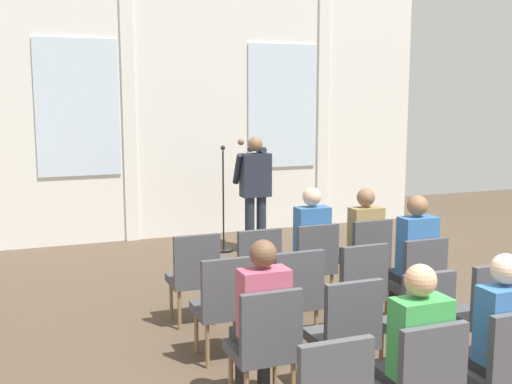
{
  "coord_description": "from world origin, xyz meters",
  "views": [
    {
      "loc": [
        -2.61,
        -3.14,
        2.31
      ],
      "look_at": [
        0.19,
        4.17,
        1.09
      ],
      "focal_mm": 44.95,
      "sensor_mm": 36.0,
      "label": 1
    }
  ],
  "objects_px": {
    "chair_r0_c0": "(194,273)",
    "chair_r2_c1": "(346,330)",
    "chair_r2_c3": "(486,309)",
    "chair_r0_c2": "(313,260)",
    "speaker": "(255,186)",
    "chair_r2_c2": "(419,319)",
    "audience_r2_c0": "(261,314)",
    "audience_r1_c3": "(414,255)",
    "chair_r1_c1": "(294,293)",
    "audience_r0_c2": "(310,241)",
    "chair_r3_c1": "(421,382)",
    "chair_r1_c0": "(224,302)",
    "chair_r3_c2": "(505,366)",
    "mic_stand": "(224,229)",
    "chair_r1_c2": "(358,285)",
    "chair_r1_c3": "(418,278)",
    "chair_r2_c0": "(265,342)",
    "chair_r0_c3": "(367,255)",
    "audience_r3_c1": "(414,350)",
    "audience_r3_c2": "(498,336)",
    "chair_r0_c1": "(256,266)",
    "audience_r0_c3": "(363,238)"
  },
  "relations": [
    {
      "from": "chair_r0_c1",
      "to": "chair_r1_c3",
      "type": "xyz_separation_m",
      "value": [
        1.31,
        -0.95,
        0.0
      ]
    },
    {
      "from": "audience_r2_c0",
      "to": "chair_r2_c3",
      "type": "distance_m",
      "value": 1.97
    },
    {
      "from": "speaker",
      "to": "chair_r0_c0",
      "type": "relative_size",
      "value": 1.79
    },
    {
      "from": "chair_r0_c1",
      "to": "chair_r3_c2",
      "type": "height_order",
      "value": "same"
    },
    {
      "from": "audience_r2_c0",
      "to": "audience_r0_c2",
      "type": "bearing_deg",
      "value": 55.45
    },
    {
      "from": "chair_r2_c0",
      "to": "chair_r2_c2",
      "type": "height_order",
      "value": "same"
    },
    {
      "from": "chair_r1_c0",
      "to": "chair_r2_c3",
      "type": "bearing_deg",
      "value": -25.86
    },
    {
      "from": "chair_r0_c2",
      "to": "chair_r0_c0",
      "type": "bearing_deg",
      "value": 180.0
    },
    {
      "from": "chair_r3_c2",
      "to": "chair_r3_c1",
      "type": "bearing_deg",
      "value": 180.0
    },
    {
      "from": "audience_r1_c3",
      "to": "chair_r2_c2",
      "type": "relative_size",
      "value": 1.42
    },
    {
      "from": "chair_r0_c2",
      "to": "chair_r1_c1",
      "type": "bearing_deg",
      "value": -124.51
    },
    {
      "from": "chair_r3_c1",
      "to": "chair_r0_c3",
      "type": "bearing_deg",
      "value": 65.37
    },
    {
      "from": "chair_r3_c1",
      "to": "audience_r1_c3",
      "type": "bearing_deg",
      "value": 56.58
    },
    {
      "from": "audience_r0_c2",
      "to": "chair_r2_c0",
      "type": "relative_size",
      "value": 1.4
    },
    {
      "from": "speaker",
      "to": "chair_r1_c3",
      "type": "xyz_separation_m",
      "value": [
        0.36,
        -3.47,
        -0.45
      ]
    },
    {
      "from": "chair_r1_c2",
      "to": "audience_r3_c1",
      "type": "height_order",
      "value": "audience_r3_c1"
    },
    {
      "from": "speaker",
      "to": "chair_r2_c2",
      "type": "relative_size",
      "value": 1.79
    },
    {
      "from": "mic_stand",
      "to": "chair_r1_c2",
      "type": "distance_m",
      "value": 3.71
    },
    {
      "from": "audience_r0_c3",
      "to": "chair_r2_c3",
      "type": "distance_m",
      "value": 2.0
    },
    {
      "from": "chair_r2_c2",
      "to": "chair_r2_c3",
      "type": "xyz_separation_m",
      "value": [
        0.65,
        0.0,
        0.0
      ]
    },
    {
      "from": "chair_r1_c3",
      "to": "chair_r2_c3",
      "type": "height_order",
      "value": "same"
    },
    {
      "from": "chair_r0_c0",
      "to": "chair_r2_c1",
      "type": "height_order",
      "value": "same"
    },
    {
      "from": "chair_r1_c1",
      "to": "chair_r0_c3",
      "type": "bearing_deg",
      "value": 36.02
    },
    {
      "from": "audience_r2_c0",
      "to": "audience_r1_c3",
      "type": "bearing_deg",
      "value": 25.78
    },
    {
      "from": "chair_r0_c0",
      "to": "chair_r3_c2",
      "type": "distance_m",
      "value": 3.14
    },
    {
      "from": "audience_r0_c3",
      "to": "speaker",
      "type": "bearing_deg",
      "value": 98.34
    },
    {
      "from": "audience_r0_c2",
      "to": "chair_r0_c2",
      "type": "bearing_deg",
      "value": -90.0
    },
    {
      "from": "audience_r0_c2",
      "to": "chair_r2_c3",
      "type": "height_order",
      "value": "audience_r0_c2"
    },
    {
      "from": "chair_r1_c0",
      "to": "audience_r3_c1",
      "type": "xyz_separation_m",
      "value": [
        0.65,
        -1.82,
        0.18
      ]
    },
    {
      "from": "chair_r1_c2",
      "to": "chair_r0_c2",
      "type": "bearing_deg",
      "value": 90.0
    },
    {
      "from": "chair_r0_c0",
      "to": "chair_r0_c3",
      "type": "bearing_deg",
      "value": 0.0
    },
    {
      "from": "audience_r1_c3",
      "to": "chair_r1_c1",
      "type": "bearing_deg",
      "value": -176.49
    },
    {
      "from": "chair_r2_c2",
      "to": "chair_r3_c2",
      "type": "bearing_deg",
      "value": -90.0
    },
    {
      "from": "audience_r0_c2",
      "to": "chair_r1_c0",
      "type": "relative_size",
      "value": 1.4
    },
    {
      "from": "chair_r0_c0",
      "to": "audience_r0_c2",
      "type": "relative_size",
      "value": 0.71
    },
    {
      "from": "chair_r0_c0",
      "to": "chair_r2_c3",
      "type": "relative_size",
      "value": 1.0
    },
    {
      "from": "audience_r0_c2",
      "to": "chair_r1_c3",
      "type": "bearing_deg",
      "value": -57.65
    },
    {
      "from": "chair_r1_c1",
      "to": "chair_r2_c1",
      "type": "distance_m",
      "value": 0.95
    },
    {
      "from": "chair_r0_c2",
      "to": "chair_r3_c1",
      "type": "xyz_separation_m",
      "value": [
        -0.65,
        -2.86,
        0.0
      ]
    },
    {
      "from": "chair_r0_c0",
      "to": "chair_r0_c1",
      "type": "distance_m",
      "value": 0.65
    },
    {
      "from": "speaker",
      "to": "audience_r3_c2",
      "type": "bearing_deg",
      "value": -93.22
    },
    {
      "from": "chair_r1_c3",
      "to": "audience_r1_c3",
      "type": "xyz_separation_m",
      "value": [
        -0.0,
        0.08,
        0.21
      ]
    },
    {
      "from": "chair_r0_c3",
      "to": "chair_r3_c1",
      "type": "bearing_deg",
      "value": -114.63
    },
    {
      "from": "chair_r0_c0",
      "to": "chair_r1_c0",
      "type": "xyz_separation_m",
      "value": [
        0.0,
        -0.95,
        0.0
      ]
    },
    {
      "from": "chair_r2_c1",
      "to": "chair_r2_c3",
      "type": "bearing_deg",
      "value": 0.0
    },
    {
      "from": "audience_r1_c3",
      "to": "chair_r2_c1",
      "type": "bearing_deg",
      "value": -141.74
    },
    {
      "from": "chair_r2_c1",
      "to": "chair_r3_c2",
      "type": "distance_m",
      "value": 1.16
    },
    {
      "from": "chair_r2_c1",
      "to": "chair_r3_c2",
      "type": "height_order",
      "value": "same"
    },
    {
      "from": "chair_r2_c3",
      "to": "audience_r3_c1",
      "type": "distance_m",
      "value": 1.58
    },
    {
      "from": "audience_r2_c0",
      "to": "chair_r1_c3",
      "type": "bearing_deg",
      "value": 23.85
    }
  ]
}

